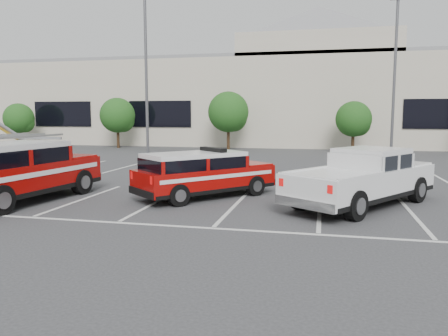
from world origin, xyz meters
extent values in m
plane|color=#333335|center=(0.00, 0.00, 0.00)|extent=(120.00, 120.00, 0.00)
cube|color=silver|center=(0.00, 4.50, 0.01)|extent=(23.00, 15.00, 0.01)
cube|color=beige|center=(0.00, 32.00, 4.00)|extent=(60.00, 15.00, 8.00)
cube|color=gray|center=(0.00, 32.00, 8.15)|extent=(60.00, 15.00, 0.30)
cube|color=beige|center=(2.00, 30.50, 9.00)|extent=(14.00, 12.00, 2.00)
pyramid|color=gray|center=(2.00, 30.50, 11.60)|extent=(15.98, 15.98, 3.20)
cylinder|color=#3F2B19|center=(-25.00, 22.00, 0.76)|extent=(0.24, 0.24, 1.51)
sphere|color=#134716|center=(-25.00, 22.00, 2.60)|extent=(2.77, 2.77, 2.77)
sphere|color=#134716|center=(-24.60, 22.20, 2.18)|extent=(1.85, 1.85, 1.85)
cylinder|color=#3F2B19|center=(-15.00, 22.00, 0.84)|extent=(0.24, 0.24, 1.67)
sphere|color=#134716|center=(-15.00, 22.00, 2.88)|extent=(3.07, 3.07, 3.07)
sphere|color=#134716|center=(-14.60, 22.20, 2.42)|extent=(2.05, 2.05, 2.05)
cylinder|color=#3F2B19|center=(-5.00, 22.00, 0.92)|extent=(0.24, 0.24, 1.84)
sphere|color=#134716|center=(-5.00, 22.00, 3.16)|extent=(3.37, 3.37, 3.37)
sphere|color=#134716|center=(-4.60, 22.20, 2.65)|extent=(2.24, 2.24, 2.24)
cylinder|color=#3F2B19|center=(5.00, 22.00, 0.76)|extent=(0.24, 0.24, 1.51)
sphere|color=#134716|center=(5.00, 22.00, 2.60)|extent=(2.77, 2.77, 2.77)
sphere|color=#134716|center=(5.40, 22.20, 2.18)|extent=(1.85, 1.85, 1.85)
cube|color=#59595E|center=(-8.00, 12.00, 0.10)|extent=(0.60, 0.60, 0.20)
cylinder|color=#59595E|center=(-8.00, 12.00, 5.00)|extent=(0.18, 0.18, 10.00)
cube|color=#59595E|center=(7.00, 16.00, 0.10)|extent=(0.60, 0.60, 0.20)
cylinder|color=#59595E|center=(7.00, 16.00, 5.00)|extent=(0.18, 0.18, 10.00)
cube|color=#900906|center=(-1.33, 1.35, 0.70)|extent=(4.69, 4.99, 0.77)
cube|color=black|center=(-1.63, 1.00, 1.28)|extent=(3.62, 3.79, 0.40)
cube|color=silver|center=(-1.63, 1.00, 1.55)|extent=(3.54, 3.71, 0.15)
cube|color=black|center=(-1.11, 1.60, 1.70)|extent=(1.19, 1.08, 0.14)
cube|color=silver|center=(4.00, 0.97, 0.79)|extent=(5.15, 6.14, 0.87)
cube|color=black|center=(4.31, 1.42, 1.46)|extent=(2.79, 2.84, 0.46)
cube|color=silver|center=(4.31, 1.42, 1.77)|extent=(2.73, 2.78, 0.17)
cube|color=#900906|center=(-7.26, -0.83, 0.86)|extent=(2.98, 6.03, 0.95)
cube|color=black|center=(-7.33, -1.39, 1.59)|extent=(2.57, 4.21, 0.50)
cube|color=silver|center=(-7.33, -1.39, 1.93)|extent=(2.52, 4.12, 0.18)
cube|color=#A5A5A8|center=(-7.33, -1.39, 2.25)|extent=(2.59, 3.82, 0.07)
cylinder|color=#A5A5A8|center=(-10.97, 2.89, 2.41)|extent=(1.57, 3.01, 2.35)
camera|label=1|loc=(2.76, -13.59, 2.95)|focal=35.00mm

